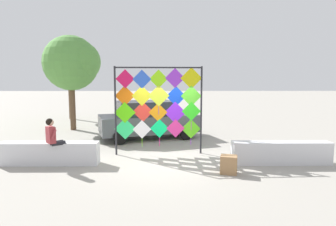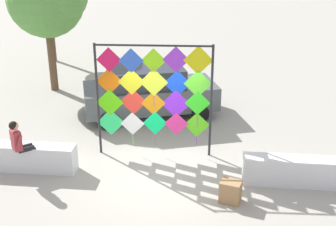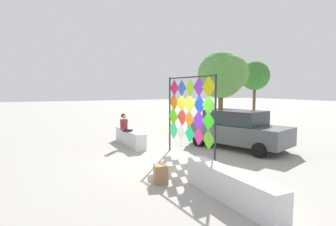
{
  "view_description": "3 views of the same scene",
  "coord_description": "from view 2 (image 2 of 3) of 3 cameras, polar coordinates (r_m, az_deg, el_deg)",
  "views": [
    {
      "loc": [
        -0.0,
        -9.53,
        2.8
      ],
      "look_at": [
        0.09,
        0.22,
        1.65
      ],
      "focal_mm": 30.48,
      "sensor_mm": 36.0,
      "label": 1
    },
    {
      "loc": [
        1.35,
        -10.3,
        5.93
      ],
      "look_at": [
        0.24,
        0.14,
        1.66
      ],
      "focal_mm": 46.52,
      "sensor_mm": 36.0,
      "label": 2
    },
    {
      "loc": [
        9.01,
        -4.6,
        2.75
      ],
      "look_at": [
        -0.32,
        0.06,
        1.85
      ],
      "focal_mm": 29.14,
      "sensor_mm": 36.0,
      "label": 3
    }
  ],
  "objects": [
    {
      "name": "ground",
      "position": [
        11.97,
        -1.2,
        -7.57
      ],
      "size": [
        120.0,
        120.0,
        0.0
      ],
      "primitive_type": "plane",
      "color": "#9E998E"
    },
    {
      "name": "plaza_ledge_left",
      "position": [
        12.56,
        -19.17,
        -5.44
      ],
      "size": [
        3.25,
        0.5,
        0.75
      ],
      "primitive_type": "cube",
      "color": "silver",
      "rests_on": "ground"
    },
    {
      "name": "plaza_ledge_right",
      "position": [
        11.71,
        17.77,
        -7.35
      ],
      "size": [
        3.25,
        0.5,
        0.75
      ],
      "primitive_type": "cube",
      "color": "silver",
      "rests_on": "ground"
    },
    {
      "name": "kite_display_rack",
      "position": [
        12.08,
        -1.83,
        2.86
      ],
      "size": [
        3.27,
        0.23,
        3.28
      ],
      "color": "#232328",
      "rests_on": "ground"
    },
    {
      "name": "seated_vendor",
      "position": [
        11.95,
        -18.65,
        -3.75
      ],
      "size": [
        0.76,
        0.73,
        1.59
      ],
      "color": "black",
      "rests_on": "ground"
    },
    {
      "name": "parked_car",
      "position": [
        15.28,
        -2.5,
        2.92
      ],
      "size": [
        4.96,
        3.3,
        1.78
      ],
      "color": "#4C5156",
      "rests_on": "ground"
    },
    {
      "name": "cardboard_box_large",
      "position": [
        10.67,
        8.2,
        -10.15
      ],
      "size": [
        0.57,
        0.5,
        0.55
      ],
      "primitive_type": "cube",
      "rotation": [
        0.0,
        0.0,
        -0.28
      ],
      "color": "#9E754C",
      "rests_on": "ground"
    }
  ]
}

